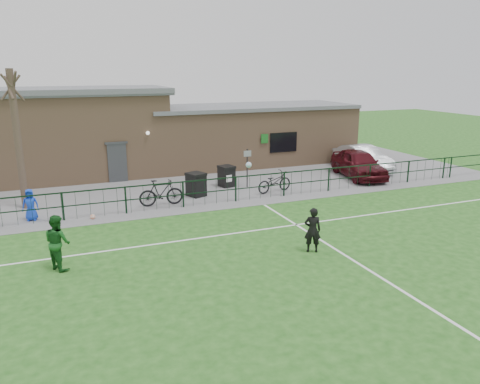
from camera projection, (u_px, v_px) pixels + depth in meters
name	position (u px, v px, depth m)	size (l,w,h in m)	color
ground	(302.00, 273.00, 14.18)	(90.00, 90.00, 0.00)	#1F5218
paving_strip	(183.00, 178.00, 26.27)	(34.00, 13.00, 0.02)	slate
pitch_line_touch	(217.00, 205.00, 21.17)	(28.00, 0.10, 0.01)	white
pitch_line_mid	(250.00, 231.00, 17.76)	(28.00, 0.10, 0.01)	white
pitch_line_perp	(357.00, 262.00, 14.90)	(0.10, 16.00, 0.01)	white
perimeter_fence	(215.00, 191.00, 21.19)	(28.00, 0.10, 1.20)	black
bare_tree	(18.00, 141.00, 19.92)	(0.30, 0.30, 6.00)	#423228
wheelie_bin_left	(196.00, 185.00, 22.46)	(0.70, 0.79, 1.05)	black
wheelie_bin_right	(226.00, 177.00, 24.31)	(0.66, 0.75, 1.00)	black
sign_post	(247.00, 168.00, 24.05)	(0.06, 0.06, 2.00)	black
car_maroon	(358.00, 164.00, 26.29)	(1.85, 4.59, 1.57)	#430C12
car_silver	(363.00, 158.00, 28.21)	(1.54, 4.43, 1.46)	#B0B2B8
bicycle_d	(161.00, 193.00, 20.89)	(0.56, 1.98, 1.19)	black
bicycle_e	(274.00, 182.00, 23.17)	(0.69, 1.98, 1.04)	black
spectator_child	(30.00, 205.00, 18.84)	(0.64, 0.41, 1.30)	blue
goalkeeper_kick	(310.00, 228.00, 15.67)	(1.49, 3.41, 2.61)	black
outfield_player	(58.00, 242.00, 14.26)	(0.84, 0.65, 1.73)	#17521C
ball_ground	(93.00, 217.00, 19.15)	(0.21, 0.21, 0.21)	silver
clubhouse	(155.00, 133.00, 28.07)	(24.25, 5.40, 4.96)	#A17B5A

